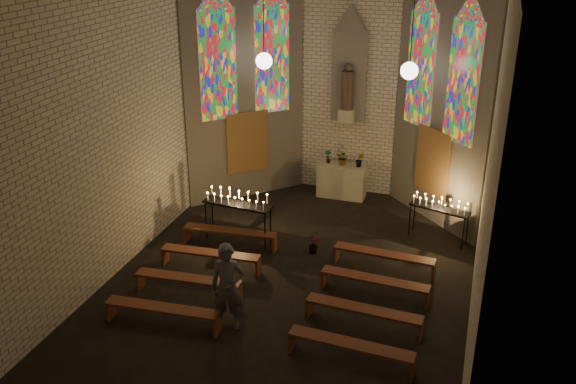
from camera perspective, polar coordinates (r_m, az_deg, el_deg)
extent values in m
plane|color=black|center=(14.56, -0.26, -8.66)|extent=(12.00, 12.00, 0.00)
cube|color=beige|center=(18.62, 5.50, 10.20)|extent=(8.00, 0.02, 7.00)
cube|color=beige|center=(8.08, -13.69, -9.00)|extent=(8.00, 0.02, 7.00)
cube|color=beige|center=(14.71, -15.36, 5.86)|extent=(0.02, 12.00, 7.00)
cube|color=beige|center=(12.47, 17.49, 2.44)|extent=(0.02, 12.00, 7.00)
cube|color=beige|center=(18.23, -3.97, 9.97)|extent=(2.72, 2.72, 7.00)
cube|color=beige|center=(17.05, 13.71, 8.40)|extent=(2.72, 2.72, 7.00)
cube|color=#4C3F8C|center=(17.68, -6.25, 11.12)|extent=(0.78, 0.78, 3.00)
cube|color=#4C3F8C|center=(18.31, -1.44, 11.68)|extent=(0.78, 0.78, 3.00)
cube|color=#4C3F8C|center=(17.43, 11.73, 10.60)|extent=(0.78, 0.78, 3.00)
cube|color=#4C3F8C|center=(16.24, 15.29, 9.32)|extent=(0.78, 0.78, 3.00)
cube|color=brown|center=(18.59, -3.60, 4.46)|extent=(0.95, 0.95, 1.80)
cube|color=brown|center=(17.48, 12.73, 2.65)|extent=(0.95, 0.95, 1.80)
cube|color=gray|center=(18.54, 5.45, 10.15)|extent=(1.00, 0.12, 2.60)
cone|color=gray|center=(18.23, 5.65, 15.20)|extent=(1.00, 1.00, 0.80)
cube|color=beige|center=(18.69, 5.22, 6.77)|extent=(0.45, 0.30, 0.40)
cylinder|color=#4F4136|center=(18.49, 5.31, 9.00)|extent=(0.36, 0.36, 1.10)
sphere|color=#4F4136|center=(18.34, 5.38, 10.96)|extent=(0.26, 0.26, 0.26)
sphere|color=white|center=(17.19, -2.15, 11.57)|extent=(0.44, 0.44, 0.44)
cylinder|color=black|center=(16.96, -2.22, 16.20)|extent=(0.02, 0.02, 2.80)
sphere|color=white|center=(16.33, 10.73, 10.54)|extent=(0.44, 0.44, 0.44)
cylinder|color=black|center=(16.08, 11.12, 15.40)|extent=(0.02, 0.02, 2.80)
cube|color=beige|center=(19.03, 4.79, 1.02)|extent=(1.40, 0.60, 1.00)
imported|color=#4C723F|center=(18.88, 3.60, 3.17)|extent=(0.25, 0.21, 0.41)
imported|color=#4C723F|center=(18.77, 4.91, 3.04)|extent=(0.44, 0.39, 0.44)
imported|color=#4C723F|center=(18.66, 6.39, 2.85)|extent=(0.27, 0.24, 0.43)
imported|color=#4C723F|center=(15.94, 2.25, -4.70)|extent=(0.27, 0.27, 0.44)
cube|color=black|center=(16.19, -4.53, -1.12)|extent=(1.82, 0.59, 0.06)
cylinder|color=black|center=(16.65, -7.30, -2.50)|extent=(0.03, 0.03, 1.01)
cylinder|color=black|center=(15.94, -2.06, -3.56)|extent=(0.03, 0.03, 1.01)
cylinder|color=black|center=(16.91, -6.74, -2.05)|extent=(0.03, 0.03, 1.01)
cylinder|color=black|center=(16.21, -1.56, -3.07)|extent=(0.03, 0.03, 1.01)
cube|color=black|center=(16.70, 13.33, -1.46)|extent=(1.58, 0.78, 0.05)
cylinder|color=black|center=(17.00, 10.76, -2.45)|extent=(0.03, 0.03, 0.86)
cylinder|color=black|center=(16.57, 15.30, -3.63)|extent=(0.03, 0.03, 0.86)
cylinder|color=black|center=(17.24, 11.15, -2.10)|extent=(0.03, 0.03, 0.86)
cylinder|color=black|center=(16.81, 15.64, -3.25)|extent=(0.03, 0.03, 0.86)
cube|color=brown|center=(16.21, -5.18, -3.46)|extent=(2.41, 0.49, 0.06)
cube|color=brown|center=(16.69, -8.96, -3.65)|extent=(0.08, 0.34, 0.43)
cube|color=brown|center=(15.99, -1.18, -4.62)|extent=(0.08, 0.34, 0.43)
cube|color=brown|center=(15.26, 8.56, -5.46)|extent=(2.41, 0.49, 0.06)
cube|color=brown|center=(15.61, 4.34, -5.43)|extent=(0.08, 0.34, 0.43)
cube|color=brown|center=(15.20, 12.81, -6.87)|extent=(0.08, 0.34, 0.43)
cube|color=brown|center=(15.24, -6.91, -5.40)|extent=(2.41, 0.49, 0.06)
cube|color=brown|center=(15.76, -10.87, -5.53)|extent=(0.08, 0.34, 0.43)
cube|color=brown|center=(15.01, -2.67, -6.67)|extent=(0.08, 0.34, 0.43)
cube|color=brown|center=(14.23, 7.73, -7.71)|extent=(2.41, 0.49, 0.06)
cube|color=brown|center=(14.60, 3.22, -7.62)|extent=(0.08, 0.34, 0.43)
cube|color=brown|center=(14.17, 12.31, -9.24)|extent=(0.08, 0.34, 0.43)
cube|color=brown|center=(14.31, -8.88, -7.59)|extent=(2.41, 0.49, 0.06)
cube|color=brown|center=(14.87, -13.03, -7.64)|extent=(0.08, 0.34, 0.43)
cube|color=brown|center=(14.06, -4.37, -9.00)|extent=(0.08, 0.34, 0.43)
cube|color=brown|center=(13.23, 6.76, -10.30)|extent=(2.41, 0.49, 0.06)
cube|color=brown|center=(13.62, 1.91, -10.11)|extent=(0.08, 0.34, 0.43)
cube|color=brown|center=(13.17, 11.72, -11.97)|extent=(0.08, 0.34, 0.43)
cube|color=brown|center=(13.42, -11.15, -10.07)|extent=(2.41, 0.49, 0.06)
cube|color=brown|center=(14.02, -15.48, -9.99)|extent=(0.08, 0.34, 0.43)
cube|color=brown|center=(13.14, -6.35, -11.66)|extent=(0.08, 0.34, 0.43)
cube|color=brown|center=(12.26, 5.62, -13.30)|extent=(2.41, 0.49, 0.06)
cube|color=brown|center=(12.68, 0.39, -12.98)|extent=(0.08, 0.34, 0.43)
cube|color=brown|center=(12.21, 11.02, -15.13)|extent=(0.08, 0.34, 0.43)
imported|color=#555660|center=(12.93, -5.39, -8.42)|extent=(0.78, 0.61, 1.88)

